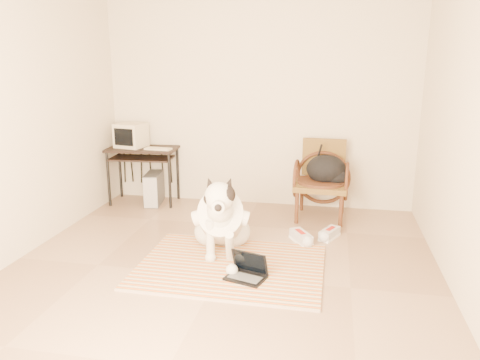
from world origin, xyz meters
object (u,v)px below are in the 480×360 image
(crt_monitor, at_px, (131,135))
(backpack, at_px, (328,171))
(laptop, at_px, (247,271))
(rattan_chair, at_px, (322,180))
(dog, at_px, (221,220))
(computer_desk, at_px, (142,156))
(pc_tower, at_px, (154,189))

(crt_monitor, height_order, backpack, crt_monitor)
(laptop, relative_size, crt_monitor, 0.97)
(laptop, distance_m, backpack, 2.00)
(crt_monitor, height_order, rattan_chair, crt_monitor)
(dog, bearing_deg, laptop, -56.13)
(laptop, height_order, rattan_chair, rattan_chair)
(computer_desk, bearing_deg, laptop, -48.03)
(rattan_chair, bearing_deg, computer_desk, 176.89)
(dog, distance_m, computer_desk, 2.04)
(computer_desk, distance_m, backpack, 2.43)
(dog, xyz_separation_m, rattan_chair, (0.94, 1.31, 0.12))
(rattan_chair, relative_size, backpack, 1.85)
(dog, relative_size, computer_desk, 1.24)
(dog, height_order, laptop, dog)
(laptop, height_order, crt_monitor, crt_monitor)
(dog, relative_size, crt_monitor, 2.88)
(laptop, relative_size, backpack, 0.77)
(laptop, xyz_separation_m, backpack, (0.65, 1.82, 0.52))
(pc_tower, height_order, rattan_chair, rattan_chair)
(laptop, xyz_separation_m, crt_monitor, (-1.94, 2.01, 0.83))
(crt_monitor, bearing_deg, rattan_chair, -3.80)
(laptop, height_order, backpack, backpack)
(computer_desk, xyz_separation_m, crt_monitor, (-0.16, 0.04, 0.26))
(computer_desk, relative_size, backpack, 1.85)
(computer_desk, bearing_deg, pc_tower, -10.93)
(dog, bearing_deg, backpack, 51.76)
(pc_tower, bearing_deg, dog, -48.07)
(dog, height_order, rattan_chair, rattan_chair)
(computer_desk, xyz_separation_m, pc_tower, (0.15, -0.03, -0.44))
(laptop, relative_size, rattan_chair, 0.42)
(laptop, bearing_deg, computer_desk, 131.97)
(rattan_chair, distance_m, backpack, 0.14)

